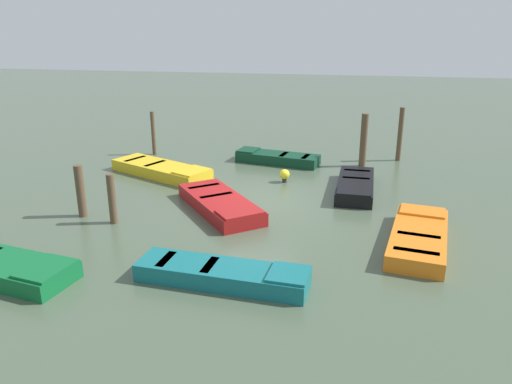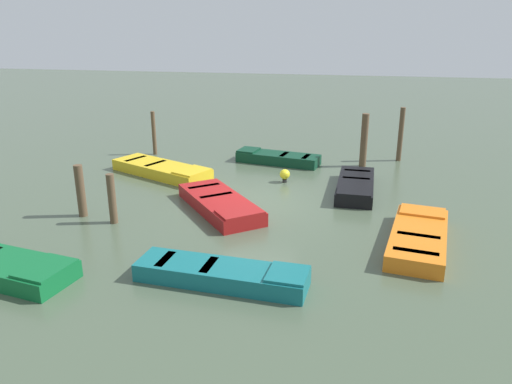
{
  "view_description": "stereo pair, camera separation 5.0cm",
  "coord_description": "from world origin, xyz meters",
  "px_view_note": "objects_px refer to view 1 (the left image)",
  "views": [
    {
      "loc": [
        -14.51,
        -2.79,
        5.45
      ],
      "look_at": [
        0.0,
        0.0,
        0.35
      ],
      "focal_mm": 34.9,
      "sensor_mm": 36.0,
      "label": 1
    },
    {
      "loc": [
        -14.5,
        -2.84,
        5.45
      ],
      "look_at": [
        0.0,
        0.0,
        0.35
      ],
      "focal_mm": 34.9,
      "sensor_mm": 36.0,
      "label": 2
    }
  ],
  "objects_px": {
    "mooring_piling_far_right": "(364,140)",
    "mooring_piling_near_left": "(112,199)",
    "mooring_piling_far_left": "(80,191)",
    "mooring_piling_near_right": "(153,133)",
    "rowboat_teal": "(224,274)",
    "rowboat_black": "(355,186)",
    "mooring_piling_center": "(400,134)",
    "rowboat_red": "(220,204)",
    "rowboat_orange": "(419,237)",
    "marker_buoy": "(285,175)",
    "rowboat_dark_green": "(277,158)",
    "rowboat_yellow": "(162,169)"
  },
  "relations": [
    {
      "from": "rowboat_teal",
      "to": "mooring_piling_far_left",
      "type": "distance_m",
      "value": 5.92
    },
    {
      "from": "mooring_piling_near_left",
      "to": "mooring_piling_far_right",
      "type": "bearing_deg",
      "value": -43.67
    },
    {
      "from": "rowboat_black",
      "to": "marker_buoy",
      "type": "bearing_deg",
      "value": -100.89
    },
    {
      "from": "rowboat_red",
      "to": "mooring_piling_far_right",
      "type": "relative_size",
      "value": 1.77
    },
    {
      "from": "rowboat_black",
      "to": "mooring_piling_far_right",
      "type": "height_order",
      "value": "mooring_piling_far_right"
    },
    {
      "from": "rowboat_teal",
      "to": "rowboat_red",
      "type": "bearing_deg",
      "value": 110.26
    },
    {
      "from": "rowboat_orange",
      "to": "marker_buoy",
      "type": "relative_size",
      "value": 7.81
    },
    {
      "from": "rowboat_dark_green",
      "to": "rowboat_teal",
      "type": "bearing_deg",
      "value": 102.91
    },
    {
      "from": "rowboat_teal",
      "to": "mooring_piling_near_left",
      "type": "bearing_deg",
      "value": 149.67
    },
    {
      "from": "mooring_piling_far_right",
      "to": "rowboat_teal",
      "type": "bearing_deg",
      "value": 163.03
    },
    {
      "from": "rowboat_dark_green",
      "to": "rowboat_yellow",
      "type": "relative_size",
      "value": 0.82
    },
    {
      "from": "rowboat_teal",
      "to": "rowboat_yellow",
      "type": "bearing_deg",
      "value": 124.62
    },
    {
      "from": "rowboat_black",
      "to": "rowboat_teal",
      "type": "height_order",
      "value": "same"
    },
    {
      "from": "rowboat_teal",
      "to": "mooring_piling_near_right",
      "type": "relative_size",
      "value": 2.09
    },
    {
      "from": "rowboat_dark_green",
      "to": "rowboat_orange",
      "type": "distance_m",
      "value": 8.42
    },
    {
      "from": "rowboat_red",
      "to": "mooring_piling_center",
      "type": "xyz_separation_m",
      "value": [
        6.92,
        -5.72,
        0.88
      ]
    },
    {
      "from": "marker_buoy",
      "to": "mooring_piling_center",
      "type": "bearing_deg",
      "value": -47.8
    },
    {
      "from": "mooring_piling_near_right",
      "to": "mooring_piling_far_right",
      "type": "distance_m",
      "value": 8.76
    },
    {
      "from": "rowboat_orange",
      "to": "mooring_piling_far_left",
      "type": "distance_m",
      "value": 9.49
    },
    {
      "from": "mooring_piling_near_right",
      "to": "mooring_piling_far_right",
      "type": "xyz_separation_m",
      "value": [
        -0.18,
        -8.76,
        0.12
      ]
    },
    {
      "from": "rowboat_red",
      "to": "rowboat_dark_green",
      "type": "xyz_separation_m",
      "value": [
        5.58,
        -0.89,
        0.0
      ]
    },
    {
      "from": "rowboat_dark_green",
      "to": "rowboat_yellow",
      "type": "bearing_deg",
      "value": 42.68
    },
    {
      "from": "mooring_piling_center",
      "to": "rowboat_red",
      "type": "bearing_deg",
      "value": 140.42
    },
    {
      "from": "mooring_piling_near_left",
      "to": "rowboat_red",
      "type": "bearing_deg",
      "value": -60.71
    },
    {
      "from": "rowboat_red",
      "to": "marker_buoy",
      "type": "height_order",
      "value": "marker_buoy"
    },
    {
      "from": "rowboat_black",
      "to": "mooring_piling_near_right",
      "type": "xyz_separation_m",
      "value": [
        3.41,
        8.5,
        0.71
      ]
    },
    {
      "from": "rowboat_black",
      "to": "mooring_piling_center",
      "type": "relative_size",
      "value": 1.56
    },
    {
      "from": "rowboat_yellow",
      "to": "rowboat_orange",
      "type": "relative_size",
      "value": 1.13
    },
    {
      "from": "rowboat_red",
      "to": "mooring_piling_near_right",
      "type": "bearing_deg",
      "value": 178.61
    },
    {
      "from": "rowboat_teal",
      "to": "mooring_piling_near_left",
      "type": "distance_m",
      "value": 4.8
    },
    {
      "from": "rowboat_red",
      "to": "mooring_piling_far_left",
      "type": "xyz_separation_m",
      "value": [
        -1.21,
        3.85,
        0.56
      ]
    },
    {
      "from": "rowboat_teal",
      "to": "mooring_piling_near_left",
      "type": "xyz_separation_m",
      "value": [
        2.73,
        3.92,
        0.51
      ]
    },
    {
      "from": "rowboat_black",
      "to": "rowboat_teal",
      "type": "bearing_deg",
      "value": -20.36
    },
    {
      "from": "mooring_piling_far_right",
      "to": "mooring_piling_near_left",
      "type": "bearing_deg",
      "value": 136.33
    },
    {
      "from": "mooring_piling_near_left",
      "to": "rowboat_yellow",
      "type": "bearing_deg",
      "value": 4.44
    },
    {
      "from": "mooring_piling_near_left",
      "to": "mooring_piling_center",
      "type": "relative_size",
      "value": 0.66
    },
    {
      "from": "mooring_piling_far_left",
      "to": "mooring_piling_near_right",
      "type": "height_order",
      "value": "mooring_piling_near_right"
    },
    {
      "from": "mooring_piling_far_left",
      "to": "mooring_piling_near_right",
      "type": "xyz_separation_m",
      "value": [
        7.17,
        0.64,
        0.15
      ]
    },
    {
      "from": "rowboat_orange",
      "to": "rowboat_teal",
      "type": "bearing_deg",
      "value": 132.57
    },
    {
      "from": "mooring_piling_far_right",
      "to": "mooring_piling_center",
      "type": "bearing_deg",
      "value": -52.18
    },
    {
      "from": "rowboat_red",
      "to": "mooring_piling_far_left",
      "type": "bearing_deg",
      "value": -110.99
    },
    {
      "from": "marker_buoy",
      "to": "rowboat_teal",
      "type": "bearing_deg",
      "value": 177.4
    },
    {
      "from": "mooring_piling_far_right",
      "to": "mooring_piling_near_right",
      "type": "bearing_deg",
      "value": 88.84
    },
    {
      "from": "rowboat_teal",
      "to": "marker_buoy",
      "type": "distance_m",
      "value": 7.39
    },
    {
      "from": "rowboat_orange",
      "to": "mooring_piling_near_left",
      "type": "height_order",
      "value": "mooring_piling_near_left"
    },
    {
      "from": "rowboat_teal",
      "to": "mooring_piling_far_right",
      "type": "distance_m",
      "value": 10.53
    },
    {
      "from": "mooring_piling_center",
      "to": "mooring_piling_far_left",
      "type": "bearing_deg",
      "value": 130.33
    },
    {
      "from": "rowboat_orange",
      "to": "mooring_piling_far_right",
      "type": "distance_m",
      "value": 7.36
    },
    {
      "from": "rowboat_red",
      "to": "rowboat_black",
      "type": "distance_m",
      "value": 4.75
    },
    {
      "from": "rowboat_dark_green",
      "to": "rowboat_teal",
      "type": "xyz_separation_m",
      "value": [
        -9.83,
        -0.3,
        -0.0
      ]
    }
  ]
}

